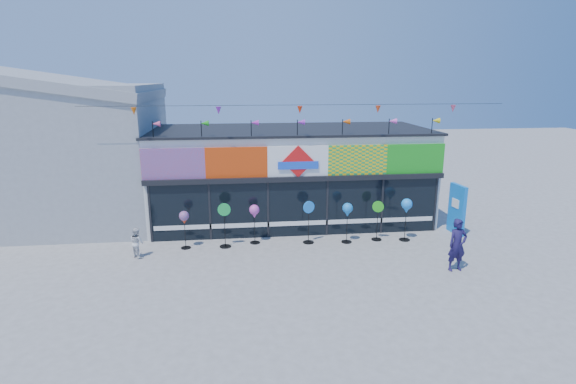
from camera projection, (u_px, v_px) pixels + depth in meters
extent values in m
plane|color=gray|center=(311.00, 270.00, 15.09)|extent=(80.00, 80.00, 0.00)
cube|color=white|center=(290.00, 175.00, 20.37)|extent=(12.00, 5.00, 4.00)
cube|color=black|center=(298.00, 209.00, 18.11)|extent=(11.60, 0.12, 2.30)
cube|color=black|center=(298.00, 179.00, 17.77)|extent=(12.00, 0.30, 0.20)
cube|color=white|center=(298.00, 223.00, 18.23)|extent=(11.40, 0.10, 0.18)
cube|color=black|center=(290.00, 130.00, 19.86)|extent=(12.20, 5.20, 0.10)
cube|color=black|center=(150.00, 214.00, 17.45)|extent=(0.08, 0.14, 2.30)
cube|color=black|center=(210.00, 212.00, 17.71)|extent=(0.08, 0.14, 2.30)
cube|color=black|center=(268.00, 210.00, 17.97)|extent=(0.08, 0.14, 2.30)
cube|color=black|center=(327.00, 208.00, 18.24)|extent=(0.08, 0.14, 2.30)
cube|color=black|center=(382.00, 206.00, 18.50)|extent=(0.08, 0.14, 2.30)
cube|color=black|center=(435.00, 204.00, 18.75)|extent=(0.08, 0.14, 2.30)
cube|color=red|center=(173.00, 164.00, 17.07)|extent=(2.40, 0.08, 1.20)
cube|color=red|center=(237.00, 163.00, 17.34)|extent=(2.40, 0.08, 1.20)
cube|color=white|center=(298.00, 161.00, 17.61)|extent=(2.40, 0.08, 1.20)
cube|color=yellow|center=(358.00, 160.00, 17.88)|extent=(2.40, 0.08, 1.20)
cube|color=#18A11C|center=(415.00, 159.00, 18.15)|extent=(2.40, 0.08, 1.20)
cube|color=red|center=(298.00, 161.00, 17.55)|extent=(1.27, 0.06, 1.27)
cube|color=blue|center=(298.00, 165.00, 17.57)|extent=(1.60, 0.05, 0.30)
cube|color=#D3467C|center=(197.00, 215.00, 17.73)|extent=(0.78, 0.03, 0.78)
cube|color=#EFFF15|center=(231.00, 207.00, 17.81)|extent=(0.92, 0.03, 0.92)
cube|color=#FFB10D|center=(264.00, 200.00, 17.91)|extent=(0.78, 0.03, 0.78)
cube|color=yellow|center=(297.00, 214.00, 18.21)|extent=(0.92, 0.03, 0.92)
cube|color=#FFB115|center=(330.00, 206.00, 18.29)|extent=(0.78, 0.03, 0.78)
cube|color=red|center=(363.00, 196.00, 18.35)|extent=(0.92, 0.03, 0.92)
cube|color=#1A83E4|center=(394.00, 206.00, 18.62)|extent=(0.78, 0.03, 0.78)
cylinder|color=black|center=(153.00, 131.00, 16.91)|extent=(0.03, 0.03, 0.70)
cone|color=#E44C7B|center=(156.00, 124.00, 16.86)|extent=(0.30, 0.22, 0.22)
cylinder|color=black|center=(201.00, 130.00, 17.11)|extent=(0.03, 0.03, 0.70)
cone|color=#179B18|center=(205.00, 123.00, 17.06)|extent=(0.30, 0.22, 0.22)
cylinder|color=black|center=(251.00, 129.00, 17.32)|extent=(0.03, 0.03, 0.70)
cone|color=#B927B1|center=(255.00, 123.00, 17.28)|extent=(0.30, 0.22, 0.22)
cylinder|color=black|center=(297.00, 129.00, 17.52)|extent=(0.03, 0.03, 0.70)
cone|color=purple|center=(301.00, 122.00, 17.48)|extent=(0.30, 0.22, 0.22)
cylinder|color=black|center=(342.00, 128.00, 17.73)|extent=(0.03, 0.03, 0.70)
cone|color=#DE550B|center=(346.00, 122.00, 17.68)|extent=(0.30, 0.22, 0.22)
cylinder|color=black|center=(389.00, 127.00, 17.94)|extent=(0.03, 0.03, 0.70)
cone|color=#EC4EC7|center=(393.00, 121.00, 17.89)|extent=(0.30, 0.22, 0.22)
cylinder|color=black|center=(432.00, 127.00, 18.14)|extent=(0.03, 0.03, 0.70)
cone|color=yellow|center=(436.00, 121.00, 18.09)|extent=(0.30, 0.22, 0.22)
cylinder|color=black|center=(300.00, 105.00, 16.66)|extent=(16.00, 0.01, 0.01)
cone|color=orange|center=(134.00, 111.00, 16.03)|extent=(0.20, 0.20, 0.28)
cone|color=purple|center=(219.00, 111.00, 16.37)|extent=(0.20, 0.20, 0.28)
cone|color=red|center=(300.00, 110.00, 16.71)|extent=(0.20, 0.20, 0.28)
cone|color=#EC4116|center=(378.00, 109.00, 17.04)|extent=(0.20, 0.20, 0.28)
cone|color=#DB4969|center=(453.00, 109.00, 17.38)|extent=(0.20, 0.20, 0.28)
cube|color=#9B9EA0|center=(65.00, 154.00, 19.96)|extent=(8.00, 7.00, 6.00)
cube|color=#9B9EA0|center=(56.00, 82.00, 19.19)|extent=(8.18, 7.20, 1.54)
cube|color=blue|center=(457.00, 209.00, 18.43)|extent=(0.26, 1.04, 2.07)
cube|color=white|center=(456.00, 203.00, 18.36)|extent=(0.09, 0.47, 0.36)
cylinder|color=black|center=(186.00, 248.00, 17.04)|extent=(0.37, 0.37, 0.03)
cylinder|color=black|center=(185.00, 232.00, 16.89)|extent=(0.02, 0.02, 1.21)
sphere|color=red|center=(184.00, 216.00, 16.73)|extent=(0.37, 0.37, 0.37)
cone|color=red|center=(184.00, 222.00, 16.79)|extent=(0.19, 0.19, 0.17)
cylinder|color=black|center=(225.00, 246.00, 17.17)|extent=(0.44, 0.44, 0.03)
cylinder|color=black|center=(225.00, 228.00, 16.99)|extent=(0.03, 0.03, 1.43)
cylinder|color=green|center=(224.00, 210.00, 16.81)|extent=(0.49, 0.07, 0.48)
cylinder|color=black|center=(255.00, 243.00, 17.58)|extent=(0.39, 0.39, 0.03)
cylinder|color=black|center=(255.00, 227.00, 17.42)|extent=(0.02, 0.02, 1.28)
sphere|color=#D246B5|center=(254.00, 210.00, 17.25)|extent=(0.39, 0.39, 0.39)
cone|color=#D246B5|center=(254.00, 216.00, 17.31)|extent=(0.20, 0.20, 0.18)
cylinder|color=black|center=(308.00, 242.00, 17.60)|extent=(0.43, 0.43, 0.03)
cylinder|color=black|center=(309.00, 225.00, 17.43)|extent=(0.03, 0.03, 1.40)
cylinder|color=#1B82EC|center=(309.00, 207.00, 17.25)|extent=(0.46, 0.21, 0.47)
cylinder|color=black|center=(346.00, 242.00, 17.65)|extent=(0.41, 0.41, 0.03)
cylinder|color=black|center=(347.00, 226.00, 17.49)|extent=(0.02, 0.02, 1.32)
sphere|color=blue|center=(348.00, 208.00, 17.31)|extent=(0.41, 0.41, 0.41)
cone|color=blue|center=(347.00, 214.00, 17.37)|extent=(0.20, 0.20, 0.18)
cylinder|color=black|center=(376.00, 239.00, 17.92)|extent=(0.41, 0.41, 0.03)
cylinder|color=black|center=(377.00, 223.00, 17.75)|extent=(0.02, 0.02, 1.33)
cylinder|color=green|center=(378.00, 207.00, 17.58)|extent=(0.44, 0.18, 0.45)
cylinder|color=black|center=(404.00, 240.00, 17.89)|extent=(0.43, 0.43, 0.03)
cylinder|color=black|center=(406.00, 222.00, 17.71)|extent=(0.03, 0.03, 1.41)
sphere|color=#1B85EC|center=(407.00, 204.00, 17.52)|extent=(0.43, 0.43, 0.43)
cone|color=#1B85EC|center=(406.00, 211.00, 17.59)|extent=(0.22, 0.22, 0.19)
imported|color=#1C1542|center=(457.00, 245.00, 14.89)|extent=(0.70, 0.50, 1.79)
imported|color=silver|center=(137.00, 243.00, 16.08)|extent=(0.59, 0.60, 1.10)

